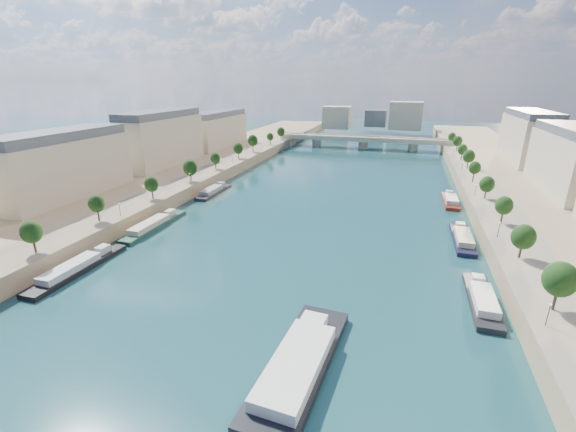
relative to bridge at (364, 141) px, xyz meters
The scene contains 15 objects.
ground 144.32m from the bridge, 90.00° to the right, with size 700.00×700.00×0.00m, color #0B2C32.
quay_left 161.22m from the bridge, 116.53° to the right, with size 44.00×520.00×5.00m, color #9E8460.
quay_right 161.22m from the bridge, 63.47° to the right, with size 44.00×520.00×5.00m, color #9E8460.
pave_left 155.09m from the bridge, 111.56° to the right, with size 14.00×520.00×0.10m, color gray.
pave_right 155.09m from the bridge, 68.44° to the right, with size 14.00×520.00×0.10m, color gray.
trees_left 152.59m from the bridge, 111.14° to the right, with size 4.80×268.80×8.26m.
trees_right 145.16m from the bridge, 67.72° to the right, with size 4.80×268.80×8.26m.
lamps_left 162.94m from the bridge, 108.80° to the right, with size 0.36×200.36×4.28m.
lamps_right 148.82m from the bridge, 69.34° to the right, with size 0.36×200.36×4.28m.
buildings_left 157.60m from the bridge, 122.73° to the right, with size 16.00×226.00×23.20m.
skyline 75.96m from the bridge, 87.57° to the left, with size 79.00×42.00×22.00m.
bridge is the anchor object (origin of this frame).
tour_barge 216.10m from the bridge, 86.15° to the right, with size 11.01×31.30×4.17m.
moored_barges_left 204.17m from the bridge, 102.88° to the right, with size 5.00×160.48×3.60m.
moored_barges_right 183.61m from the bridge, 75.65° to the right, with size 5.00×164.64×3.60m.
Camera 1 is at (27.28, -19.42, 43.65)m, focal length 24.00 mm.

